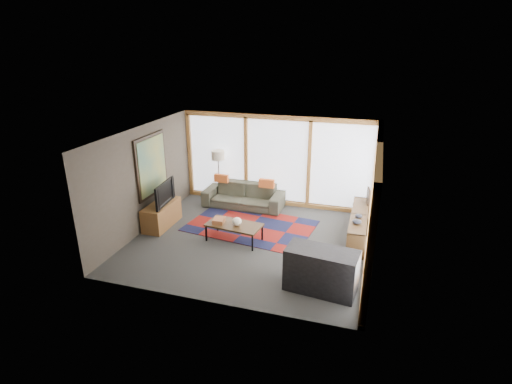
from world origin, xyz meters
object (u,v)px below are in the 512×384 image
(bar_counter, at_px, (321,270))
(television, at_px, (161,193))
(tv_console, at_px, (162,215))
(coffee_table, at_px, (234,232))
(sofa, at_px, (244,196))
(floor_lamp, at_px, (219,176))
(bookshelf, at_px, (359,225))

(bar_counter, bearing_deg, television, 165.78)
(television, bearing_deg, tv_console, 78.05)
(coffee_table, distance_m, television, 2.14)
(coffee_table, relative_size, television, 1.25)
(sofa, bearing_deg, floor_lamp, 162.64)
(television, distance_m, bar_counter, 4.61)
(floor_lamp, distance_m, bar_counter, 5.19)
(coffee_table, relative_size, tv_console, 1.06)
(sofa, relative_size, floor_lamp, 1.50)
(tv_console, bearing_deg, coffee_table, -6.64)
(sofa, xyz_separation_m, bar_counter, (2.71, -3.47, 0.09))
(television, bearing_deg, coffee_table, -101.12)
(tv_console, bearing_deg, bookshelf, 10.16)
(tv_console, height_order, bar_counter, bar_counter)
(coffee_table, bearing_deg, bar_counter, -32.11)
(bookshelf, xyz_separation_m, bar_counter, (-0.56, -2.53, 0.13))
(bar_counter, bearing_deg, coffee_table, 154.80)
(floor_lamp, height_order, tv_console, floor_lamp)
(coffee_table, relative_size, bookshelf, 0.56)
(sofa, relative_size, tv_console, 1.87)
(tv_console, bearing_deg, television, -7.45)
(floor_lamp, bearing_deg, sofa, -17.98)
(sofa, bearing_deg, television, -129.95)
(bookshelf, bearing_deg, coffee_table, -158.44)
(bookshelf, bearing_deg, floor_lamp, 163.53)
(bookshelf, relative_size, bar_counter, 1.73)
(coffee_table, bearing_deg, bookshelf, 21.56)
(sofa, distance_m, bookshelf, 3.41)
(television, bearing_deg, sofa, -45.08)
(bookshelf, xyz_separation_m, tv_console, (-4.88, -0.87, 0.01))
(sofa, relative_size, television, 2.21)
(floor_lamp, height_order, bar_counter, floor_lamp)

